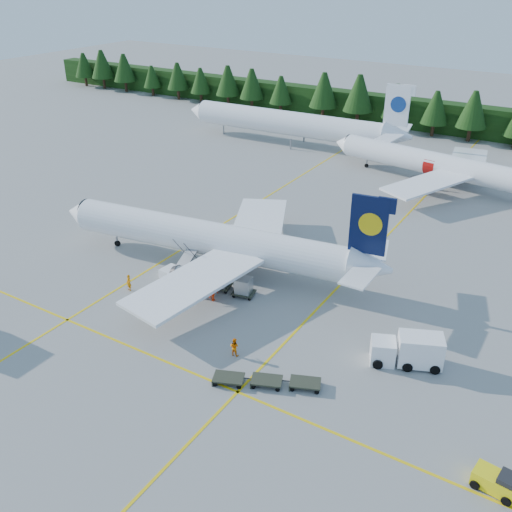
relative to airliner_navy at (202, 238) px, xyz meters
The scene contains 16 objects.
ground 14.41m from the airliner_navy, 47.35° to the right, with size 320.00×320.00×0.00m, color #9D9D98.
taxi_stripe_a 11.24m from the airliner_navy, 114.97° to the left, with size 0.25×120.00×0.01m, color yellow.
taxi_stripe_b 18.59m from the airliner_navy, 32.09° to the left, with size 0.25×120.00×0.01m, color yellow.
taxi_stripe_cross 19.16m from the airliner_navy, 59.81° to the right, with size 80.00×0.25×0.01m, color yellow.
treeline_hedge 72.33m from the airliner_navy, 82.47° to the left, with size 220.00×4.00×6.00m, color black.
airliner_navy is the anchor object (origin of this frame).
airliner_red 43.19m from the airliner_navy, 71.31° to the left, with size 35.88×29.31×10.48m.
airliner_far_left 50.61m from the airliner_navy, 109.14° to the left, with size 44.64×6.08×12.97m.
airstairs 4.84m from the airliner_navy, 94.23° to the right, with size 4.02×5.46×3.45m.
service_truck 26.54m from the airliner_navy, 11.89° to the right, with size 6.41×4.40×2.92m.
baggage_tug 38.66m from the airliner_navy, 23.43° to the right, with size 3.06×1.91×1.54m.
dolly_train 22.39m from the airliner_navy, 39.92° to the right, with size 8.69×5.25×0.15m.
uld_pair 7.54m from the airliner_navy, 28.57° to the right, with size 5.49×2.33×1.73m.
crew_a 9.74m from the airliner_navy, 110.13° to the right, with size 0.67×0.44×1.83m, color orange.
crew_b 17.73m from the airliner_navy, 44.47° to the right, with size 0.86×0.67×1.76m, color orange.
crew_c 8.47m from the airliner_navy, 45.94° to the right, with size 0.80×0.54×1.94m, color #FF3205.
Camera 1 is at (26.24, -35.95, 31.40)m, focal length 40.00 mm.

